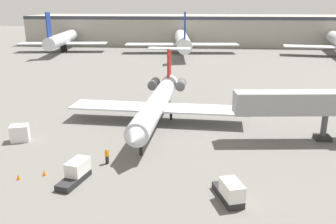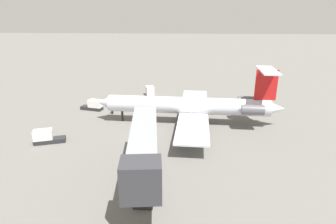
{
  "view_description": "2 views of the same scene",
  "coord_description": "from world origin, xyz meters",
  "px_view_note": "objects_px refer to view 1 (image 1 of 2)",
  "views": [
    {
      "loc": [
        2.0,
        -45.77,
        15.93
      ],
      "look_at": [
        -1.9,
        -3.43,
        2.76
      ],
      "focal_mm": 38.02,
      "sensor_mm": 36.0,
      "label": 1
    },
    {
      "loc": [
        38.96,
        -0.55,
        16.93
      ],
      "look_at": [
        -2.27,
        -2.99,
        2.33
      ],
      "focal_mm": 30.47,
      "sensor_mm": 36.0,
      "label": 2
    }
  ],
  "objects_px": {
    "regional_jet": "(158,100)",
    "parked_airliner_west_end": "(63,39)",
    "cargo_container_uld": "(20,133)",
    "traffic_cone_mid": "(44,173)",
    "baggage_tug_lead": "(76,172)",
    "baggage_tug_trailing": "(230,192)",
    "traffic_cone_near": "(18,177)",
    "parked_airliner_west_mid": "(182,40)",
    "jet_bridge": "(308,103)",
    "ground_crew_marshaller": "(107,156)"
  },
  "relations": [
    {
      "from": "regional_jet",
      "to": "traffic_cone_mid",
      "type": "distance_m",
      "value": 19.58
    },
    {
      "from": "cargo_container_uld",
      "to": "traffic_cone_mid",
      "type": "xyz_separation_m",
      "value": [
        6.62,
        -8.34,
        -0.71
      ]
    },
    {
      "from": "cargo_container_uld",
      "to": "baggage_tug_lead",
      "type": "bearing_deg",
      "value": -41.99
    },
    {
      "from": "baggage_tug_lead",
      "to": "baggage_tug_trailing",
      "type": "distance_m",
      "value": 14.13
    },
    {
      "from": "regional_jet",
      "to": "parked_airliner_west_mid",
      "type": "distance_m",
      "value": 70.07
    },
    {
      "from": "traffic_cone_mid",
      "to": "jet_bridge",
      "type": "bearing_deg",
      "value": 23.43
    },
    {
      "from": "baggage_tug_lead",
      "to": "traffic_cone_mid",
      "type": "height_order",
      "value": "baggage_tug_lead"
    },
    {
      "from": "jet_bridge",
      "to": "traffic_cone_near",
      "type": "distance_m",
      "value": 32.44
    },
    {
      "from": "parked_airliner_west_mid",
      "to": "traffic_cone_near",
      "type": "bearing_deg",
      "value": -96.79
    },
    {
      "from": "baggage_tug_lead",
      "to": "parked_airliner_west_mid",
      "type": "relative_size",
      "value": 0.1
    },
    {
      "from": "baggage_tug_trailing",
      "to": "parked_airliner_west_end",
      "type": "relative_size",
      "value": 0.12
    },
    {
      "from": "jet_bridge",
      "to": "parked_airliner_west_end",
      "type": "xyz_separation_m",
      "value": [
        -58.59,
        74.67,
        -0.38
      ]
    },
    {
      "from": "traffic_cone_mid",
      "to": "parked_airliner_west_end",
      "type": "relative_size",
      "value": 0.02
    },
    {
      "from": "jet_bridge",
      "to": "parked_airliner_west_mid",
      "type": "bearing_deg",
      "value": 104.14
    },
    {
      "from": "traffic_cone_mid",
      "to": "parked_airliner_west_end",
      "type": "bearing_deg",
      "value": 109.83
    },
    {
      "from": "ground_crew_marshaller",
      "to": "baggage_tug_lead",
      "type": "distance_m",
      "value": 4.3
    },
    {
      "from": "ground_crew_marshaller",
      "to": "parked_airliner_west_end",
      "type": "bearing_deg",
      "value": 113.67
    },
    {
      "from": "baggage_tug_trailing",
      "to": "traffic_cone_mid",
      "type": "distance_m",
      "value": 17.63
    },
    {
      "from": "parked_airliner_west_mid",
      "to": "baggage_tug_trailing",
      "type": "bearing_deg",
      "value": -84.32
    },
    {
      "from": "regional_jet",
      "to": "cargo_container_uld",
      "type": "relative_size",
      "value": 11.97
    },
    {
      "from": "cargo_container_uld",
      "to": "ground_crew_marshaller",
      "type": "bearing_deg",
      "value": -23.46
    },
    {
      "from": "baggage_tug_trailing",
      "to": "traffic_cone_near",
      "type": "distance_m",
      "value": 19.57
    },
    {
      "from": "regional_jet",
      "to": "jet_bridge",
      "type": "bearing_deg",
      "value": -16.08
    },
    {
      "from": "parked_airliner_west_end",
      "to": "traffic_cone_near",
      "type": "bearing_deg",
      "value": -71.6
    },
    {
      "from": "jet_bridge",
      "to": "baggage_tug_lead",
      "type": "bearing_deg",
      "value": -152.34
    },
    {
      "from": "regional_jet",
      "to": "traffic_cone_near",
      "type": "relative_size",
      "value": 53.45
    },
    {
      "from": "regional_jet",
      "to": "parked_airliner_west_end",
      "type": "distance_m",
      "value": 80.2
    },
    {
      "from": "regional_jet",
      "to": "traffic_cone_mid",
      "type": "bearing_deg",
      "value": -117.73
    },
    {
      "from": "baggage_tug_lead",
      "to": "traffic_cone_near",
      "type": "bearing_deg",
      "value": -176.95
    },
    {
      "from": "traffic_cone_mid",
      "to": "baggage_tug_lead",
      "type": "bearing_deg",
      "value": -11.44
    },
    {
      "from": "baggage_tug_trailing",
      "to": "parked_airliner_west_mid",
      "type": "height_order",
      "value": "parked_airliner_west_mid"
    },
    {
      "from": "baggage_tug_trailing",
      "to": "traffic_cone_mid",
      "type": "height_order",
      "value": "baggage_tug_trailing"
    },
    {
      "from": "jet_bridge",
      "to": "traffic_cone_mid",
      "type": "height_order",
      "value": "jet_bridge"
    },
    {
      "from": "regional_jet",
      "to": "baggage_tug_trailing",
      "type": "distance_m",
      "value": 21.89
    },
    {
      "from": "baggage_tug_lead",
      "to": "regional_jet",
      "type": "bearing_deg",
      "value": 72.59
    },
    {
      "from": "baggage_tug_lead",
      "to": "traffic_cone_mid",
      "type": "xyz_separation_m",
      "value": [
        -3.42,
        0.69,
        -0.56
      ]
    },
    {
      "from": "baggage_tug_lead",
      "to": "baggage_tug_trailing",
      "type": "height_order",
      "value": "same"
    },
    {
      "from": "baggage_tug_trailing",
      "to": "parked_airliner_west_end",
      "type": "distance_m",
      "value": 101.87
    },
    {
      "from": "jet_bridge",
      "to": "baggage_tug_trailing",
      "type": "distance_m",
      "value": 18.27
    },
    {
      "from": "traffic_cone_mid",
      "to": "regional_jet",
      "type": "bearing_deg",
      "value": 62.27
    },
    {
      "from": "traffic_cone_near",
      "to": "baggage_tug_trailing",
      "type": "bearing_deg",
      "value": -5.76
    },
    {
      "from": "ground_crew_marshaller",
      "to": "baggage_tug_trailing",
      "type": "relative_size",
      "value": 0.4
    },
    {
      "from": "cargo_container_uld",
      "to": "traffic_cone_near",
      "type": "xyz_separation_m",
      "value": [
        4.53,
        -9.33,
        -0.71
      ]
    },
    {
      "from": "baggage_tug_trailing",
      "to": "parked_airliner_west_mid",
      "type": "bearing_deg",
      "value": 95.68
    },
    {
      "from": "traffic_cone_mid",
      "to": "parked_airliner_west_mid",
      "type": "height_order",
      "value": "parked_airliner_west_mid"
    },
    {
      "from": "baggage_tug_trailing",
      "to": "cargo_container_uld",
      "type": "relative_size",
      "value": 1.72
    },
    {
      "from": "baggage_tug_trailing",
      "to": "parked_airliner_west_mid",
      "type": "relative_size",
      "value": 0.1
    },
    {
      "from": "jet_bridge",
      "to": "parked_airliner_west_mid",
      "type": "relative_size",
      "value": 0.36
    },
    {
      "from": "regional_jet",
      "to": "baggage_tug_trailing",
      "type": "relative_size",
      "value": 6.94
    },
    {
      "from": "ground_crew_marshaller",
      "to": "baggage_tug_trailing",
      "type": "bearing_deg",
      "value": -26.89
    }
  ]
}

